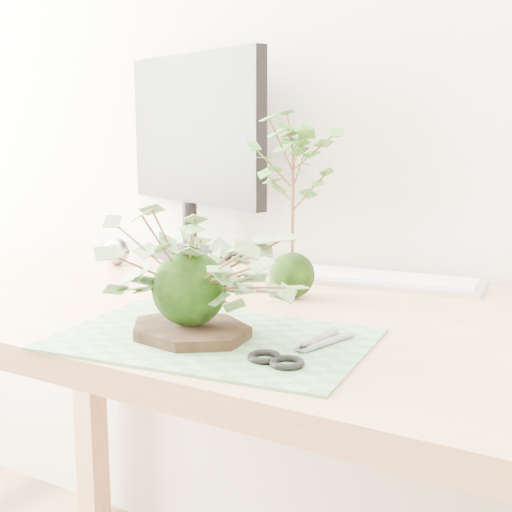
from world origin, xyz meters
name	(u,v)px	position (x,y,z in m)	size (l,w,h in m)	color
desk	(294,364)	(0.02, 1.23, 0.65)	(1.60, 0.70, 0.74)	tan
cutting_mat	(213,339)	(-0.01, 1.04, 0.74)	(0.41, 0.28, 0.00)	#4F7A51
stone_dish	(190,330)	(-0.04, 1.03, 0.75)	(0.18, 0.18, 0.01)	black
ivy_kokedama	(189,254)	(-0.04, 1.03, 0.86)	(0.31, 0.31, 0.20)	black
maple_kokedama	(293,163)	(-0.03, 1.30, 0.96)	(0.21, 0.21, 0.32)	black
keyboard	(373,279)	(0.05, 1.48, 0.75)	(0.41, 0.17, 0.02)	#BBBBBF
monitor	(191,142)	(-0.40, 1.53, 0.99)	(0.47, 0.21, 0.43)	black
foil_ball	(116,251)	(-0.48, 1.37, 0.77)	(0.06, 0.06, 0.06)	silver
scissors	(289,356)	(0.13, 1.01, 0.75)	(0.08, 0.18, 0.01)	gray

